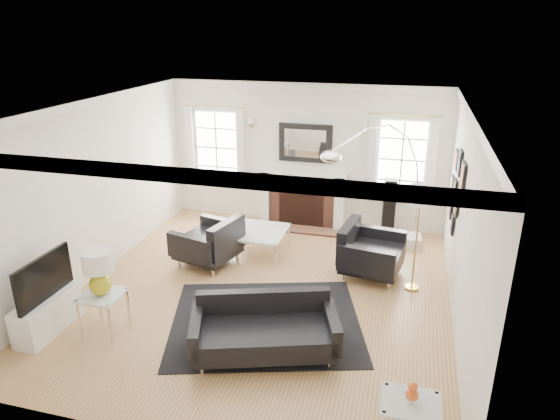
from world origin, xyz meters
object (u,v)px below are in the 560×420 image
(arc_floor_lamp, at_px, (377,186))
(sofa, at_px, (264,330))
(armchair_right, at_px, (368,253))
(coffee_table, at_px, (258,232))
(armchair_left, at_px, (211,243))
(fireplace, at_px, (303,200))
(gourd_lamp, at_px, (98,270))

(arc_floor_lamp, bearing_deg, sofa, -108.71)
(armchair_right, relative_size, coffee_table, 1.18)
(armchair_left, distance_m, arc_floor_lamp, 2.94)
(fireplace, relative_size, armchair_right, 1.48)
(fireplace, bearing_deg, arc_floor_lamp, -35.96)
(sofa, distance_m, armchair_right, 2.60)
(arc_floor_lamp, bearing_deg, gourd_lamp, -134.60)
(armchair_left, height_order, gourd_lamp, gourd_lamp)
(armchair_left, bearing_deg, sofa, -53.28)
(coffee_table, bearing_deg, armchair_right, -8.76)
(coffee_table, bearing_deg, arc_floor_lamp, 11.90)
(sofa, bearing_deg, gourd_lamp, -176.21)
(sofa, bearing_deg, armchair_left, 126.72)
(sofa, bearing_deg, fireplace, 96.13)
(fireplace, height_order, gourd_lamp, gourd_lamp)
(coffee_table, xyz_separation_m, gourd_lamp, (-1.22, -2.82, 0.52))
(gourd_lamp, bearing_deg, armchair_left, 75.38)
(sofa, relative_size, armchair_left, 1.61)
(coffee_table, bearing_deg, gourd_lamp, -113.43)
(coffee_table, xyz_separation_m, arc_floor_lamp, (1.97, 0.42, 0.90))
(fireplace, relative_size, armchair_left, 1.41)
(fireplace, bearing_deg, coffee_table, -107.45)
(fireplace, bearing_deg, sofa, -83.87)
(sofa, distance_m, armchair_left, 2.61)
(armchair_right, bearing_deg, fireplace, 129.42)
(armchair_left, relative_size, coffee_table, 1.23)
(coffee_table, height_order, gourd_lamp, gourd_lamp)
(armchair_left, xyz_separation_m, arc_floor_lamp, (2.61, 1.00, 0.92))
(armchair_right, bearing_deg, gourd_lamp, -141.56)
(fireplace, bearing_deg, armchair_right, -50.58)
(sofa, xyz_separation_m, armchair_left, (-1.56, 2.09, 0.07))
(fireplace, distance_m, arc_floor_lamp, 2.00)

